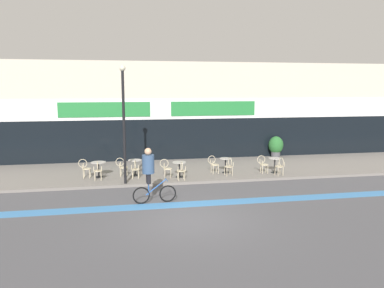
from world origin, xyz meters
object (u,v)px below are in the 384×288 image
at_px(cafe_chair_2_near, 181,169).
at_px(bistro_table_3, 226,163).
at_px(bistro_table_2, 179,166).
at_px(cafe_chair_3_near, 229,165).
at_px(bistro_table_4, 275,162).
at_px(cafe_chair_0_side, 85,167).
at_px(lamp_post, 124,116).
at_px(planter_pot, 276,146).
at_px(cafe_chair_3_side, 213,163).
at_px(cyclist_0, 150,171).
at_px(cafe_chair_4_near, 280,165).
at_px(cafe_chair_1_side, 122,166).
at_px(cafe_chair_2_side, 166,167).
at_px(cafe_chair_4_side, 263,163).
at_px(bistro_table_1, 135,165).
at_px(cafe_chair_1_near, 135,168).
at_px(cafe_chair_0_near, 98,169).
at_px(bistro_table_0, 99,166).

bearing_deg(cafe_chair_2_near, bistro_table_3, -66.49).
xyz_separation_m(bistro_table_2, cafe_chair_3_near, (2.42, -0.11, -0.01)).
bearing_deg(bistro_table_4, cafe_chair_0_side, 176.19).
xyz_separation_m(cafe_chair_0_side, lamp_post, (1.86, -1.43, 2.47)).
xyz_separation_m(planter_pot, lamp_post, (-9.13, -4.82, 2.31)).
bearing_deg(bistro_table_3, planter_pot, 40.55).
height_order(cafe_chair_3_side, cyclist_0, cyclist_0).
height_order(bistro_table_3, cyclist_0, cyclist_0).
distance_m(cafe_chair_4_near, cyclist_0, 7.14).
distance_m(cafe_chair_1_side, cafe_chair_2_side, 2.17).
distance_m(bistro_table_3, cafe_chair_4_side, 1.85).
height_order(cafe_chair_1_side, cafe_chair_2_side, same).
relative_size(cafe_chair_2_side, cafe_chair_3_side, 1.00).
distance_m(bistro_table_2, cafe_chair_1_side, 2.77).
height_order(bistro_table_1, cafe_chair_4_side, cafe_chair_4_side).
bearing_deg(cyclist_0, cafe_chair_2_side, 69.51).
height_order(bistro_table_3, cafe_chair_4_side, cafe_chair_4_side).
bearing_deg(cafe_chair_3_near, cafe_chair_1_near, 80.41).
bearing_deg(cafe_chair_0_side, cafe_chair_0_near, -42.11).
height_order(cafe_chair_1_near, cafe_chair_3_side, same).
height_order(bistro_table_3, cafe_chair_3_near, cafe_chair_3_near).
bearing_deg(cafe_chair_4_near, cafe_chair_3_near, 71.68).
distance_m(bistro_table_1, bistro_table_2, 2.17).
xyz_separation_m(bistro_table_4, cafe_chair_4_side, (-0.63, 0.00, -0.01)).
relative_size(bistro_table_1, cafe_chair_0_near, 0.86).
bearing_deg(cafe_chair_0_side, bistro_table_0, 2.65).
relative_size(bistro_table_2, bistro_table_4, 0.99).
distance_m(cafe_chair_2_near, cafe_chair_3_near, 2.47).
distance_m(cafe_chair_3_side, cyclist_0, 5.25).
bearing_deg(cafe_chair_3_near, cafe_chair_0_side, 75.94).
bearing_deg(cafe_chair_3_side, bistro_table_0, 169.51).
height_order(cafe_chair_4_near, planter_pot, planter_pot).
distance_m(cafe_chair_1_near, lamp_post, 2.64).
distance_m(cafe_chair_0_side, cafe_chair_2_side, 3.84).
bearing_deg(cafe_chair_3_near, cyclist_0, 122.06).
xyz_separation_m(cafe_chair_0_near, cafe_chair_2_side, (3.15, -0.07, 0.00)).
distance_m(bistro_table_0, cafe_chair_3_near, 6.25).
bearing_deg(cafe_chair_3_near, cafe_chair_3_side, 38.72).
relative_size(cafe_chair_1_near, cafe_chair_1_side, 1.00).
bearing_deg(cafe_chair_4_near, bistro_table_3, 58.32).
bearing_deg(cafe_chair_3_side, cafe_chair_1_side, 168.92).
xyz_separation_m(cafe_chair_3_near, cafe_chair_4_side, (1.80, 0.21, 0.00)).
height_order(cafe_chair_0_near, planter_pot, planter_pot).
height_order(bistro_table_4, planter_pot, planter_pot).
relative_size(bistro_table_2, cafe_chair_3_near, 0.82).
distance_m(bistro_table_0, bistro_table_3, 6.19).
relative_size(cafe_chair_3_side, cafe_chair_4_near, 1.00).
bearing_deg(cafe_chair_3_side, bistro_table_4, -16.05).
bearing_deg(lamp_post, cafe_chair_4_near, 1.50).
xyz_separation_m(cafe_chair_0_near, cafe_chair_1_near, (1.71, -0.00, 0.00)).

